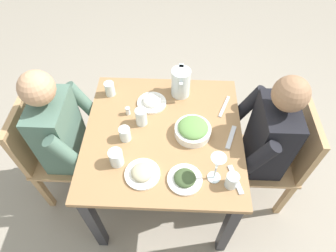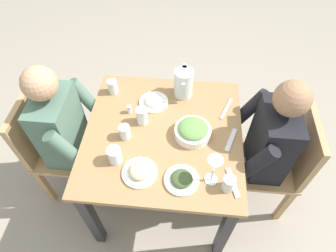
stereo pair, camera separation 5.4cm
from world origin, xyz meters
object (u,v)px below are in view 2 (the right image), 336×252
at_px(dining_table, 163,145).
at_px(wine_glass, 214,166).
at_px(salad_bowl, 193,131).
at_px(water_pitcher, 183,83).
at_px(diner_near, 77,134).
at_px(water_glass_center, 229,184).
at_px(plate_beans, 140,172).
at_px(plate_dolmas, 182,179).
at_px(plate_yoghurt, 154,101).
at_px(water_glass_near_left, 113,87).
at_px(water_glass_far_left, 142,116).
at_px(salt_shaker, 129,109).
at_px(water_glass_far_right, 115,155).
at_px(chair_near, 53,145).
at_px(chair_far, 280,161).
at_px(diner_far, 254,146).
at_px(water_glass_near_right, 125,132).

height_order(dining_table, wine_glass, wine_glass).
bearing_deg(salad_bowl, water_pitcher, -167.01).
xyz_separation_m(diner_near, water_glass_center, (0.34, 0.92, 0.16)).
distance_m(plate_beans, plate_dolmas, 0.22).
distance_m(plate_yoghurt, water_glass_near_left, 0.28).
relative_size(diner_near, water_glass_far_left, 10.53).
bearing_deg(salt_shaker, wine_glass, 50.11).
bearing_deg(water_glass_far_right, water_glass_center, 79.79).
relative_size(dining_table, plate_beans, 4.91).
xyz_separation_m(chair_near, chair_far, (-0.01, 1.51, 0.00)).
relative_size(chair_far, salad_bowl, 4.16).
relative_size(water_glass_far_right, salt_shaker, 1.83).
distance_m(water_pitcher, wine_glass, 0.64).
relative_size(diner_far, plate_yoghurt, 6.34).
xyz_separation_m(chair_far, wine_glass, (0.32, -0.48, 0.41)).
bearing_deg(water_glass_center, salt_shaker, -128.00).
xyz_separation_m(water_glass_near_left, water_glass_near_right, (0.35, 0.14, -0.00)).
height_order(water_pitcher, plate_dolmas, water_pitcher).
bearing_deg(diner_near, plate_dolmas, 64.53).
bearing_deg(salad_bowl, plate_beans, -43.78).
xyz_separation_m(diner_near, water_glass_far_right, (0.23, 0.32, 0.17)).
relative_size(water_pitcher, water_glass_far_left, 1.72).
xyz_separation_m(water_pitcher, water_glass_center, (0.64, 0.27, -0.05)).
height_order(water_pitcher, wine_glass, wine_glass).
distance_m(dining_table, water_glass_center, 0.51).
relative_size(chair_far, wine_glass, 4.44).
height_order(salad_bowl, plate_beans, salad_bowl).
height_order(plate_yoghurt, salt_shaker, salt_shaker).
height_order(diner_near, diner_far, same).
bearing_deg(plate_yoghurt, diner_far, 73.12).
bearing_deg(water_glass_far_left, plate_beans, 6.05).
distance_m(water_glass_far_right, water_glass_center, 0.61).
xyz_separation_m(salad_bowl, water_glass_center, (0.32, 0.19, 0.00)).
distance_m(chair_near, diner_near, 0.25).
bearing_deg(water_glass_near_left, water_glass_far_right, 13.17).
distance_m(chair_far, diner_near, 1.32).
distance_m(salad_bowl, water_glass_near_left, 0.61).
relative_size(chair_far, water_glass_near_right, 9.95).
bearing_deg(water_pitcher, chair_near, -70.44).
bearing_deg(diner_far, salad_bowl, -84.31).
relative_size(chair_near, salt_shaker, 16.12).
bearing_deg(water_glass_near_left, chair_far, 76.58).
relative_size(dining_table, chair_near, 1.06).
bearing_deg(salt_shaker, water_glass_far_left, 53.26).
xyz_separation_m(plate_yoghurt, water_glass_far_right, (0.44, -0.15, 0.03)).
relative_size(dining_table, diner_near, 0.79).
bearing_deg(dining_table, plate_yoghurt, -159.99).
bearing_deg(water_glass_near_right, plate_beans, 27.22).
relative_size(plate_beans, wine_glass, 0.96).
relative_size(water_glass_far_left, water_glass_center, 1.23).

